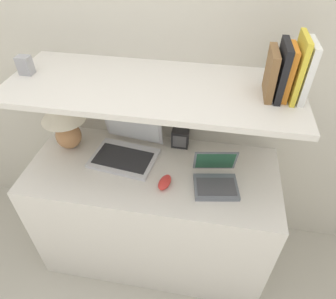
% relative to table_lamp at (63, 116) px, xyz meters
% --- Properties ---
extents(ground_plane, '(12.00, 12.00, 0.00)m').
position_rel_table_lamp_xyz_m(ground_plane, '(0.51, -0.40, -0.99)').
color(ground_plane, '#B2AD9E').
extents(wall_back, '(6.00, 0.05, 2.40)m').
position_rel_table_lamp_xyz_m(wall_back, '(0.51, 0.25, 0.21)').
color(wall_back, beige).
rests_on(wall_back, ground_plane).
extents(desk, '(1.34, 0.58, 0.78)m').
position_rel_table_lamp_xyz_m(desk, '(0.51, -0.11, -0.60)').
color(desk, silver).
rests_on(desk, ground_plane).
extents(back_riser, '(1.34, 0.04, 1.22)m').
position_rel_table_lamp_xyz_m(back_riser, '(0.51, 0.20, -0.38)').
color(back_riser, beige).
rests_on(back_riser, ground_plane).
extents(shelf, '(1.34, 0.52, 0.03)m').
position_rel_table_lamp_xyz_m(shelf, '(0.51, -0.04, 0.24)').
color(shelf, silver).
rests_on(shelf, back_riser).
extents(table_lamp, '(0.24, 0.24, 0.34)m').
position_rel_table_lamp_xyz_m(table_lamp, '(0.00, 0.00, 0.00)').
color(table_lamp, '#B27A4C').
rests_on(table_lamp, desk).
extents(laptop_large, '(0.38, 0.34, 0.24)m').
position_rel_table_lamp_xyz_m(laptop_large, '(0.34, -0.01, -0.17)').
color(laptop_large, silver).
rests_on(laptop_large, desk).
extents(laptop_small, '(0.25, 0.25, 0.16)m').
position_rel_table_lamp_xyz_m(laptop_small, '(0.84, -0.15, -0.18)').
color(laptop_small, slate).
rests_on(laptop_small, desk).
extents(computer_mouse, '(0.08, 0.12, 0.04)m').
position_rel_table_lamp_xyz_m(computer_mouse, '(0.59, -0.21, -0.19)').
color(computer_mouse, red).
rests_on(computer_mouse, desk).
extents(router_box, '(0.10, 0.07, 0.11)m').
position_rel_table_lamp_xyz_m(router_box, '(0.62, 0.12, -0.16)').
color(router_box, black).
rests_on(router_box, desk).
extents(book_white, '(0.03, 0.16, 0.24)m').
position_rel_table_lamp_xyz_m(book_white, '(1.13, -0.04, 0.37)').
color(book_white, silver).
rests_on(book_white, shelf).
extents(book_yellow, '(0.02, 0.17, 0.26)m').
position_rel_table_lamp_xyz_m(book_yellow, '(1.10, -0.04, 0.38)').
color(book_yellow, gold).
rests_on(book_yellow, shelf).
extents(book_orange, '(0.02, 0.14, 0.22)m').
position_rel_table_lamp_xyz_m(book_orange, '(1.07, -0.04, 0.36)').
color(book_orange, orange).
rests_on(book_orange, shelf).
extents(book_black, '(0.03, 0.17, 0.23)m').
position_rel_table_lamp_xyz_m(book_black, '(1.04, -0.04, 0.37)').
color(book_black, black).
rests_on(book_black, shelf).
extents(book_brown, '(0.04, 0.17, 0.20)m').
position_rel_table_lamp_xyz_m(book_brown, '(1.00, -0.04, 0.35)').
color(book_brown, brown).
rests_on(book_brown, shelf).
extents(shelf_gadget, '(0.06, 0.05, 0.09)m').
position_rel_table_lamp_xyz_m(shelf_gadget, '(-0.10, -0.04, 0.30)').
color(shelf_gadget, '#99999E').
rests_on(shelf_gadget, shelf).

